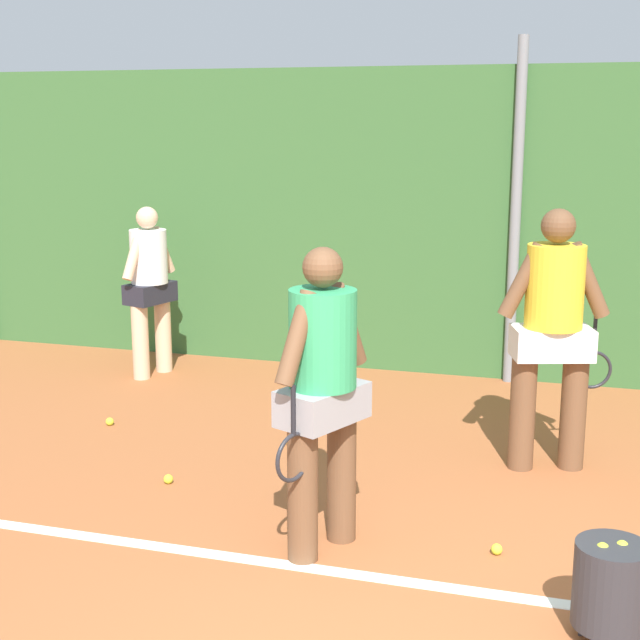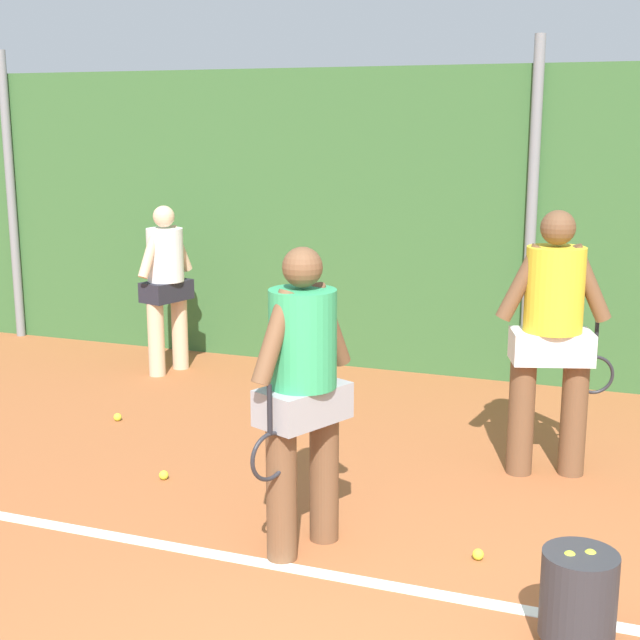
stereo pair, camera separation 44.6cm
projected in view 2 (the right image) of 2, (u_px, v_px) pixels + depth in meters
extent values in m
plane|color=#A85B33|center=(424.00, 570.00, 5.14)|extent=(30.91, 30.91, 0.00)
cube|color=#386633|center=(533.00, 228.00, 8.56)|extent=(20.09, 0.25, 2.97)
cylinder|color=gray|center=(11.00, 197.00, 10.33)|extent=(0.10, 0.10, 3.22)
cylinder|color=gray|center=(531.00, 216.00, 8.37)|extent=(0.10, 0.10, 3.22)
cube|color=white|center=(413.00, 590.00, 4.92)|extent=(14.68, 0.10, 0.01)
cylinder|color=brown|center=(324.00, 477.00, 5.44)|extent=(0.18, 0.18, 0.79)
cylinder|color=brown|center=(282.00, 494.00, 5.20)|extent=(0.18, 0.18, 0.79)
cube|color=#99999E|center=(303.00, 404.00, 5.21)|extent=(0.49, 0.61, 0.21)
cylinder|color=#339E60|center=(303.00, 338.00, 5.13)|extent=(0.39, 0.39, 0.56)
sphere|color=brown|center=(302.00, 267.00, 5.04)|extent=(0.23, 0.23, 0.23)
cylinder|color=brown|center=(330.00, 325.00, 5.27)|extent=(0.20, 0.30, 0.54)
cylinder|color=brown|center=(274.00, 338.00, 4.97)|extent=(0.20, 0.30, 0.54)
cylinder|color=black|center=(270.00, 409.00, 4.96)|extent=(0.03, 0.03, 0.28)
torus|color=#26262B|center=(270.00, 456.00, 5.01)|extent=(0.14, 0.27, 0.28)
cylinder|color=brown|center=(521.00, 418.00, 6.47)|extent=(0.18, 0.18, 0.83)
cylinder|color=brown|center=(574.00, 419.00, 6.45)|extent=(0.18, 0.18, 0.83)
cube|color=white|center=(551.00, 347.00, 6.35)|extent=(0.62, 0.47, 0.22)
cylinder|color=yellow|center=(555.00, 289.00, 6.26)|extent=(0.40, 0.40, 0.59)
sphere|color=brown|center=(558.00, 228.00, 6.17)|extent=(0.24, 0.24, 0.24)
cylinder|color=brown|center=(521.00, 283.00, 6.26)|extent=(0.33, 0.18, 0.56)
cylinder|color=brown|center=(589.00, 283.00, 6.24)|extent=(0.33, 0.18, 0.56)
cylinder|color=black|center=(596.00, 337.00, 6.37)|extent=(0.03, 0.03, 0.28)
torus|color=#26262B|center=(594.00, 375.00, 6.43)|extent=(0.28, 0.11, 0.28)
cylinder|color=beige|center=(180.00, 333.00, 9.22)|extent=(0.16, 0.16, 0.73)
cylinder|color=beige|center=(156.00, 339.00, 8.96)|extent=(0.16, 0.16, 0.73)
cube|color=#23232D|center=(167.00, 291.00, 8.99)|extent=(0.41, 0.55, 0.19)
cylinder|color=white|center=(165.00, 255.00, 8.91)|extent=(0.36, 0.36, 0.52)
sphere|color=beige|center=(164.00, 216.00, 8.83)|extent=(0.21, 0.21, 0.21)
cylinder|color=beige|center=(180.00, 249.00, 9.06)|extent=(0.16, 0.29, 0.49)
cylinder|color=beige|center=(150.00, 253.00, 8.74)|extent=(0.16, 0.29, 0.49)
cylinder|color=#2D2D33|center=(578.00, 594.00, 4.31)|extent=(0.36, 0.36, 0.42)
cylinder|color=#2D2D33|center=(548.00, 637.00, 4.41)|extent=(0.02, 0.02, 0.08)
cylinder|color=#2D2D33|center=(578.00, 628.00, 4.48)|extent=(0.02, 0.02, 0.08)
sphere|color=#CCDB33|center=(590.00, 556.00, 4.29)|extent=(0.07, 0.07, 0.07)
sphere|color=#CCDB33|center=(570.00, 558.00, 4.27)|extent=(0.07, 0.07, 0.07)
sphere|color=#CCDB33|center=(478.00, 554.00, 5.26)|extent=(0.07, 0.07, 0.07)
sphere|color=#CCDB33|center=(164.00, 475.00, 6.42)|extent=(0.07, 0.07, 0.07)
sphere|color=#CCDB33|center=(118.00, 417.00, 7.67)|extent=(0.07, 0.07, 0.07)
sphere|color=#CCDB33|center=(291.00, 441.00, 7.10)|extent=(0.07, 0.07, 0.07)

